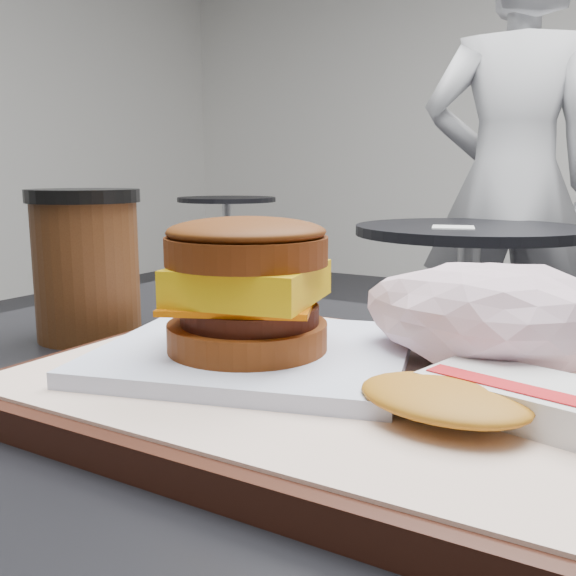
% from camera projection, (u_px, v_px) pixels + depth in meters
% --- Properties ---
extents(serving_tray, '(0.38, 0.28, 0.02)m').
position_uv_depth(serving_tray, '(339.00, 389.00, 0.39)').
color(serving_tray, black).
rests_on(serving_tray, customer_table).
extents(breakfast_sandwich, '(0.23, 0.22, 0.09)m').
position_uv_depth(breakfast_sandwich, '(250.00, 302.00, 0.40)').
color(breakfast_sandwich, white).
rests_on(breakfast_sandwich, serving_tray).
extents(hash_brown, '(0.13, 0.11, 0.02)m').
position_uv_depth(hash_brown, '(486.00, 397.00, 0.31)').
color(hash_brown, silver).
rests_on(hash_brown, serving_tray).
extents(crumpled_wrapper, '(0.15, 0.12, 0.07)m').
position_uv_depth(crumpled_wrapper, '(487.00, 315.00, 0.40)').
color(crumpled_wrapper, white).
rests_on(crumpled_wrapper, serving_tray).
extents(coffee_cup, '(0.09, 0.09, 0.13)m').
position_uv_depth(coffee_cup, '(86.00, 260.00, 0.54)').
color(coffee_cup, '#452410').
rests_on(coffee_cup, customer_table).
extents(neighbor_table, '(0.70, 0.70, 0.75)m').
position_uv_depth(neighbor_table, '(467.00, 290.00, 2.00)').
color(neighbor_table, black).
rests_on(neighbor_table, ground).
extents(napkin, '(0.15, 0.15, 0.00)m').
position_uv_depth(napkin, '(453.00, 227.00, 1.89)').
color(napkin, silver).
rests_on(napkin, neighbor_table).
extents(patron, '(0.73, 0.59, 1.73)m').
position_uv_depth(patron, '(511.00, 185.00, 2.32)').
color(patron, '#B8B9BD').
rests_on(patron, ground).
extents(bg_table_mid, '(0.66, 0.66, 0.75)m').
position_uv_depth(bg_table_mid, '(227.00, 225.00, 4.34)').
color(bg_table_mid, black).
rests_on(bg_table_mid, ground).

